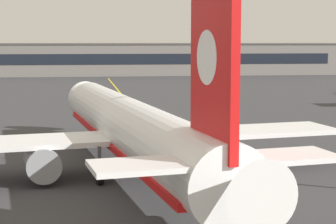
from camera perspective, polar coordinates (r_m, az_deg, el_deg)
The scene contains 3 objects.
taxiway_centreline at distance 58.27m, azimuth -1.28°, elevation -2.31°, with size 0.30×180.00×0.01m, color yellow.
airliner_foreground at distance 40.45m, azimuth -3.67°, elevation -1.66°, with size 32.35×41.35×11.65m.
terminal_building at distance 160.35m, azimuth -7.43°, elevation 5.20°, with size 135.86×12.40×8.86m.
Camera 1 is at (-5.88, -27.19, 9.49)m, focal length 61.59 mm.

